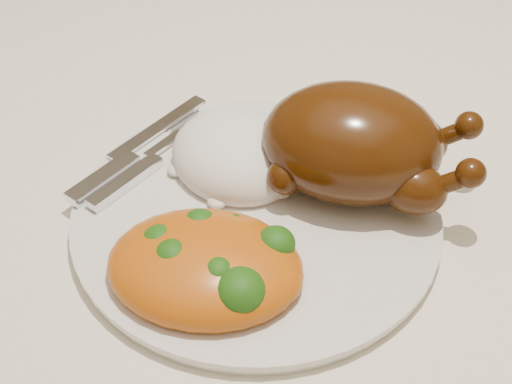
% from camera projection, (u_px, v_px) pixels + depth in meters
% --- Properties ---
extents(dining_table, '(1.60, 0.90, 0.76)m').
position_uv_depth(dining_table, '(231.00, 204.00, 0.75)').
color(dining_table, brown).
rests_on(dining_table, floor).
extents(tablecloth, '(1.73, 1.03, 0.18)m').
position_uv_depth(tablecloth, '(230.00, 151.00, 0.70)').
color(tablecloth, silver).
rests_on(tablecloth, dining_table).
extents(dinner_plate, '(0.38, 0.38, 0.01)m').
position_uv_depth(dinner_plate, '(256.00, 215.00, 0.58)').
color(dinner_plate, silver).
rests_on(dinner_plate, tablecloth).
extents(roast_chicken, '(0.19, 0.15, 0.09)m').
position_uv_depth(roast_chicken, '(357.00, 143.00, 0.57)').
color(roast_chicken, '#402006').
rests_on(roast_chicken, dinner_plate).
extents(rice_mound, '(0.15, 0.14, 0.06)m').
position_uv_depth(rice_mound, '(238.00, 156.00, 0.61)').
color(rice_mound, white).
rests_on(rice_mound, dinner_plate).
extents(mac_and_cheese, '(0.18, 0.16, 0.05)m').
position_uv_depth(mac_and_cheese, '(213.00, 267.00, 0.52)').
color(mac_and_cheese, '#D5630D').
rests_on(mac_and_cheese, dinner_plate).
extents(cutlery, '(0.05, 0.18, 0.01)m').
position_uv_depth(cutlery, '(131.00, 163.00, 0.61)').
color(cutlery, silver).
rests_on(cutlery, dinner_plate).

